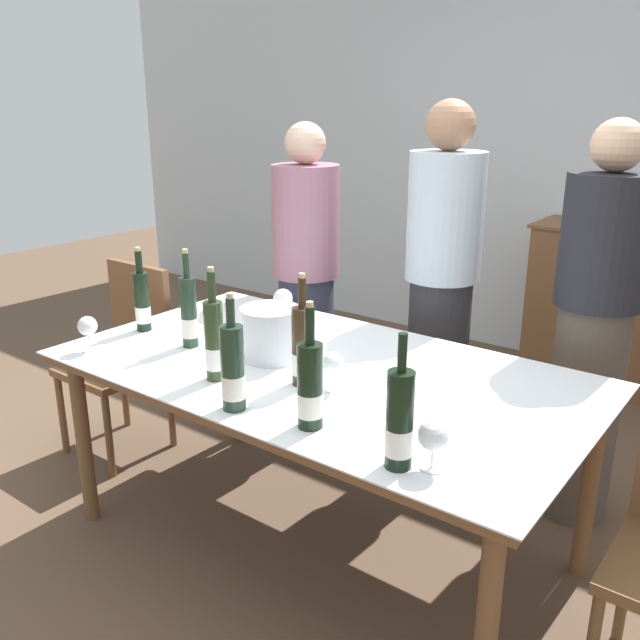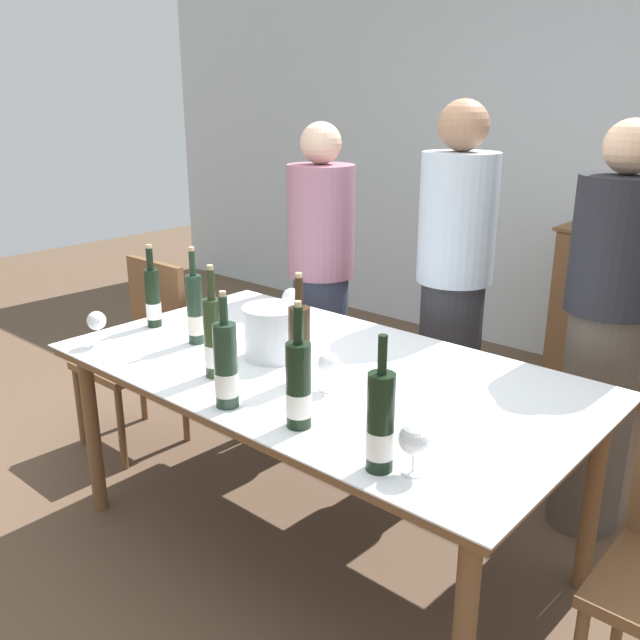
{
  "view_description": "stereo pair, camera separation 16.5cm",
  "coord_description": "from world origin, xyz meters",
  "px_view_note": "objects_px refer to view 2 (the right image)",
  "views": [
    {
      "loc": [
        1.37,
        -1.81,
        1.68
      ],
      "look_at": [
        0.0,
        0.0,
        0.93
      ],
      "focal_mm": 38.0,
      "sensor_mm": 36.0,
      "label": 1
    },
    {
      "loc": [
        1.5,
        -1.71,
        1.68
      ],
      "look_at": [
        0.0,
        0.0,
        0.93
      ],
      "focal_mm": 38.0,
      "sensor_mm": 36.0,
      "label": 2
    }
  ],
  "objects_px": {
    "wine_glass_2": "(97,322)",
    "wine_bottle_3": "(380,425)",
    "dining_table": "(320,383)",
    "wine_bottle_5": "(214,339)",
    "wine_bottle_0": "(226,368)",
    "wine_bottle_1": "(299,387)",
    "wine_bottle_6": "(195,311)",
    "wine_glass_1": "(414,440)",
    "wine_bottle_2": "(299,348)",
    "ice_bucket": "(273,331)",
    "person_guest_left": "(453,296)",
    "wine_bottle_4": "(153,298)",
    "wine_glass_3": "(329,365)",
    "person_guest_right": "(605,338)",
    "wine_glass_0": "(292,299)",
    "chair_left_end": "(142,342)",
    "person_host": "(321,284)"
  },
  "relations": [
    {
      "from": "wine_bottle_3",
      "to": "wine_glass_1",
      "type": "bearing_deg",
      "value": 27.71
    },
    {
      "from": "ice_bucket",
      "to": "person_guest_left",
      "type": "xyz_separation_m",
      "value": [
        0.24,
        0.89,
        -0.01
      ]
    },
    {
      "from": "wine_bottle_4",
      "to": "dining_table",
      "type": "bearing_deg",
      "value": 7.85
    },
    {
      "from": "wine_bottle_1",
      "to": "wine_glass_0",
      "type": "distance_m",
      "value": 0.98
    },
    {
      "from": "wine_bottle_1",
      "to": "person_host",
      "type": "distance_m",
      "value": 1.49
    },
    {
      "from": "person_host",
      "to": "person_guest_right",
      "type": "xyz_separation_m",
      "value": [
        1.39,
        0.06,
        0.02
      ]
    },
    {
      "from": "wine_bottle_2",
      "to": "wine_bottle_5",
      "type": "relative_size",
      "value": 0.97
    },
    {
      "from": "wine_glass_0",
      "to": "chair_left_end",
      "type": "bearing_deg",
      "value": -165.05
    },
    {
      "from": "wine_bottle_1",
      "to": "person_guest_right",
      "type": "bearing_deg",
      "value": 69.45
    },
    {
      "from": "wine_glass_2",
      "to": "wine_bottle_3",
      "type": "bearing_deg",
      "value": -1.1
    },
    {
      "from": "ice_bucket",
      "to": "chair_left_end",
      "type": "bearing_deg",
      "value": 173.08
    },
    {
      "from": "wine_bottle_5",
      "to": "person_guest_left",
      "type": "relative_size",
      "value": 0.24
    },
    {
      "from": "ice_bucket",
      "to": "wine_bottle_6",
      "type": "bearing_deg",
      "value": -165.15
    },
    {
      "from": "dining_table",
      "to": "wine_bottle_2",
      "type": "relative_size",
      "value": 4.96
    },
    {
      "from": "dining_table",
      "to": "wine_glass_3",
      "type": "relative_size",
      "value": 14.5
    },
    {
      "from": "wine_bottle_4",
      "to": "wine_glass_0",
      "type": "distance_m",
      "value": 0.59
    },
    {
      "from": "wine_bottle_2",
      "to": "wine_bottle_3",
      "type": "height_order",
      "value": "wine_bottle_2"
    },
    {
      "from": "wine_glass_3",
      "to": "chair_left_end",
      "type": "xyz_separation_m",
      "value": [
        -1.41,
        0.22,
        -0.32
      ]
    },
    {
      "from": "ice_bucket",
      "to": "person_guest_left",
      "type": "distance_m",
      "value": 0.92
    },
    {
      "from": "wine_bottle_6",
      "to": "wine_glass_1",
      "type": "xyz_separation_m",
      "value": [
        1.2,
        -0.26,
        -0.04
      ]
    },
    {
      "from": "wine_glass_1",
      "to": "person_guest_right",
      "type": "bearing_deg",
      "value": 87.47
    },
    {
      "from": "wine_bottle_1",
      "to": "dining_table",
      "type": "bearing_deg",
      "value": 123.6
    },
    {
      "from": "dining_table",
      "to": "wine_bottle_5",
      "type": "relative_size",
      "value": 4.83
    },
    {
      "from": "wine_glass_1",
      "to": "ice_bucket",
      "type": "bearing_deg",
      "value": 158.04
    },
    {
      "from": "person_host",
      "to": "wine_bottle_3",
      "type": "bearing_deg",
      "value": -43.73
    },
    {
      "from": "wine_glass_1",
      "to": "wine_bottle_6",
      "type": "bearing_deg",
      "value": 167.89
    },
    {
      "from": "wine_bottle_5",
      "to": "person_guest_right",
      "type": "height_order",
      "value": "person_guest_right"
    },
    {
      "from": "wine_glass_0",
      "to": "person_guest_right",
      "type": "relative_size",
      "value": 0.09
    },
    {
      "from": "wine_bottle_5",
      "to": "wine_glass_2",
      "type": "height_order",
      "value": "wine_bottle_5"
    },
    {
      "from": "wine_bottle_3",
      "to": "person_guest_right",
      "type": "relative_size",
      "value": 0.23
    },
    {
      "from": "wine_glass_2",
      "to": "ice_bucket",
      "type": "bearing_deg",
      "value": 30.73
    },
    {
      "from": "wine_bottle_1",
      "to": "wine_bottle_3",
      "type": "xyz_separation_m",
      "value": [
        0.33,
        -0.04,
        0.0
      ]
    },
    {
      "from": "wine_bottle_2",
      "to": "wine_bottle_0",
      "type": "bearing_deg",
      "value": -100.25
    },
    {
      "from": "wine_bottle_0",
      "to": "wine_bottle_1",
      "type": "distance_m",
      "value": 0.27
    },
    {
      "from": "wine_bottle_5",
      "to": "wine_glass_2",
      "type": "distance_m",
      "value": 0.6
    },
    {
      "from": "wine_bottle_0",
      "to": "person_host",
      "type": "relative_size",
      "value": 0.24
    },
    {
      "from": "wine_bottle_6",
      "to": "person_guest_right",
      "type": "xyz_separation_m",
      "value": [
        1.25,
        0.96,
        -0.08
      ]
    },
    {
      "from": "wine_bottle_4",
      "to": "wine_glass_2",
      "type": "xyz_separation_m",
      "value": [
        0.03,
        -0.29,
        -0.03
      ]
    },
    {
      "from": "person_host",
      "to": "wine_bottle_5",
      "type": "bearing_deg",
      "value": -67.27
    },
    {
      "from": "wine_bottle_2",
      "to": "wine_bottle_4",
      "type": "bearing_deg",
      "value": 177.47
    },
    {
      "from": "ice_bucket",
      "to": "wine_glass_3",
      "type": "xyz_separation_m",
      "value": [
        0.35,
        -0.09,
        -0.01
      ]
    },
    {
      "from": "ice_bucket",
      "to": "wine_bottle_4",
      "type": "bearing_deg",
      "value": -173.26
    },
    {
      "from": "wine_bottle_1",
      "to": "person_host",
      "type": "relative_size",
      "value": 0.25
    },
    {
      "from": "wine_bottle_4",
      "to": "chair_left_end",
      "type": "height_order",
      "value": "wine_bottle_4"
    },
    {
      "from": "wine_bottle_1",
      "to": "person_guest_left",
      "type": "distance_m",
      "value": 1.26
    },
    {
      "from": "wine_bottle_4",
      "to": "wine_glass_0",
      "type": "height_order",
      "value": "wine_bottle_4"
    },
    {
      "from": "wine_bottle_3",
      "to": "wine_glass_2",
      "type": "relative_size",
      "value": 2.69
    },
    {
      "from": "dining_table",
      "to": "wine_bottle_4",
      "type": "bearing_deg",
      "value": -172.15
    },
    {
      "from": "dining_table",
      "to": "wine_bottle_1",
      "type": "relative_size",
      "value": 4.98
    },
    {
      "from": "wine_bottle_0",
      "to": "wine_bottle_4",
      "type": "relative_size",
      "value": 1.06
    }
  ]
}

